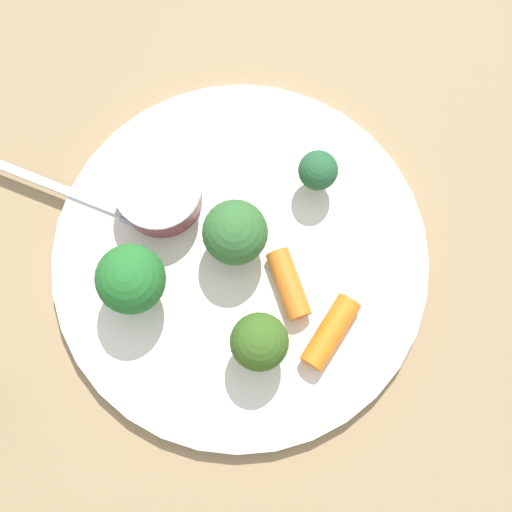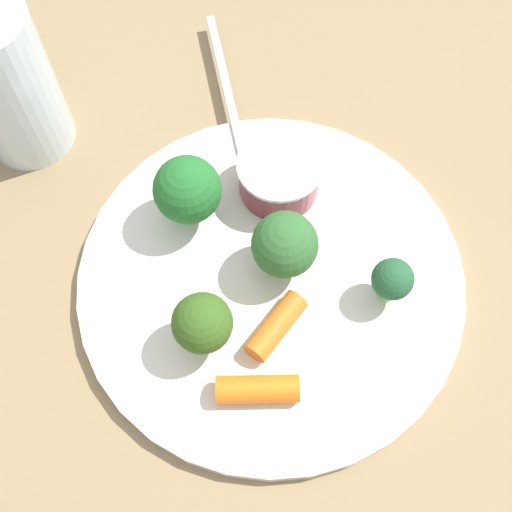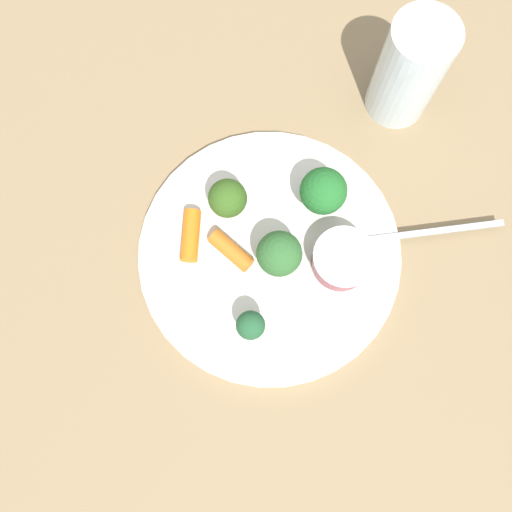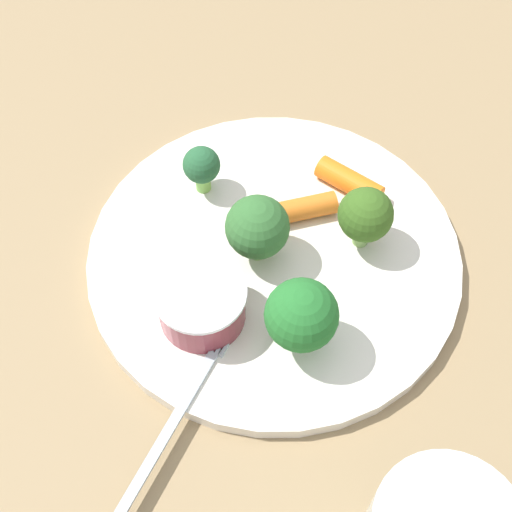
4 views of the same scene
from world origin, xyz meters
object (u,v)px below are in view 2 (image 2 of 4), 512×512
(broccoli_floret_1, at_px, (392,280))
(broccoli_floret_3, at_px, (285,245))
(sauce_cup, at_px, (279,176))
(fork, at_px, (231,104))
(drinking_glass, at_px, (7,83))
(plate, at_px, (271,280))
(broccoli_floret_2, at_px, (202,323))
(carrot_stick_1, at_px, (276,326))
(broccoli_floret_0, at_px, (187,190))
(carrot_stick_0, at_px, (258,389))

(broccoli_floret_1, relative_size, broccoli_floret_3, 0.75)
(sauce_cup, bearing_deg, fork, -85.69)
(sauce_cup, xyz_separation_m, drinking_glass, (0.16, -0.12, 0.03))
(plate, height_order, broccoli_floret_2, broccoli_floret_2)
(fork, bearing_deg, broccoli_floret_1, 102.57)
(fork, bearing_deg, carrot_stick_1, 78.55)
(broccoli_floret_1, relative_size, fork, 0.23)
(sauce_cup, distance_m, broccoli_floret_0, 0.07)
(plate, height_order, sauce_cup, sauce_cup)
(broccoli_floret_2, bearing_deg, broccoli_floret_3, -155.47)
(broccoli_floret_0, distance_m, broccoli_floret_2, 0.10)
(carrot_stick_0, relative_size, fork, 0.29)
(broccoli_floret_0, bearing_deg, carrot_stick_1, 102.88)
(broccoli_floret_2, relative_size, fork, 0.29)
(carrot_stick_1, bearing_deg, plate, -107.45)
(broccoli_floret_0, bearing_deg, plate, 118.31)
(broccoli_floret_3, bearing_deg, plate, 25.33)
(broccoli_floret_0, relative_size, carrot_stick_1, 1.23)
(sauce_cup, distance_m, carrot_stick_1, 0.11)
(plate, relative_size, carrot_stick_1, 5.51)
(drinking_glass, bearing_deg, carrot_stick_1, 117.17)
(broccoli_floret_1, distance_m, broccoli_floret_3, 0.07)
(plate, relative_size, broccoli_floret_2, 5.21)
(plate, xyz_separation_m, broccoli_floret_3, (-0.01, -0.01, 0.04))
(plate, relative_size, broccoli_floret_3, 4.94)
(broccoli_floret_1, bearing_deg, broccoli_floret_3, -39.29)
(broccoli_floret_1, bearing_deg, carrot_stick_0, 16.13)
(broccoli_floret_3, relative_size, carrot_stick_0, 1.04)
(plate, height_order, drinking_glass, drinking_glass)
(carrot_stick_0, xyz_separation_m, fork, (-0.07, -0.22, -0.01))
(broccoli_floret_2, relative_size, carrot_stick_0, 0.98)
(carrot_stick_0, bearing_deg, fork, -106.33)
(broccoli_floret_3, relative_size, drinking_glass, 0.44)
(sauce_cup, relative_size, carrot_stick_1, 1.25)
(sauce_cup, height_order, broccoli_floret_0, broccoli_floret_0)
(sauce_cup, distance_m, drinking_glass, 0.21)
(sauce_cup, height_order, carrot_stick_0, sauce_cup)
(broccoli_floret_0, xyz_separation_m, broccoli_floret_3, (-0.05, 0.06, -0.00))
(broccoli_floret_2, bearing_deg, broccoli_floret_1, 173.12)
(carrot_stick_1, relative_size, drinking_glass, 0.39)
(plate, height_order, fork, fork)
(broccoli_floret_0, bearing_deg, carrot_stick_0, 88.59)
(fork, bearing_deg, broccoli_floret_3, 84.13)
(plate, distance_m, carrot_stick_0, 0.08)
(carrot_stick_0, height_order, drinking_glass, drinking_glass)
(broccoli_floret_0, bearing_deg, broccoli_floret_3, 127.60)
(drinking_glass, bearing_deg, broccoli_floret_1, 130.50)
(plate, xyz_separation_m, broccoli_floret_2, (0.06, 0.03, 0.04))
(broccoli_floret_1, xyz_separation_m, carrot_stick_0, (0.11, 0.03, -0.02))
(broccoli_floret_3, height_order, drinking_glass, drinking_glass)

